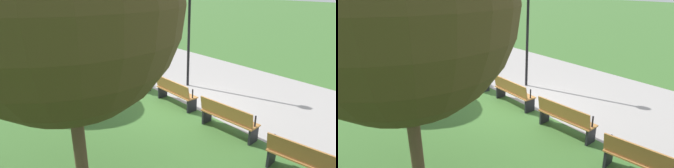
{
  "view_description": "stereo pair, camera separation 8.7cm",
  "coord_description": "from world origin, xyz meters",
  "views": [
    {
      "loc": [
        6.83,
        -5.66,
        3.88
      ],
      "look_at": [
        -0.0,
        -0.36,
        0.8
      ],
      "focal_mm": 30.42,
      "sensor_mm": 36.0,
      "label": 1
    },
    {
      "loc": [
        6.89,
        -5.59,
        3.88
      ],
      "look_at": [
        -0.0,
        -0.36,
        0.8
      ],
      "focal_mm": 30.42,
      "sensor_mm": 36.0,
      "label": 2
    }
  ],
  "objects": [
    {
      "name": "path_paving",
      "position": [
        0.0,
        2.91,
        0.0
      ],
      "size": [
        28.52,
        5.34,
        0.01
      ],
      "primitive_type": "cube",
      "color": "#A39E99",
      "rests_on": "ground"
    },
    {
      "name": "bench_0",
      "position": [
        -7.03,
        -0.87,
        0.47
      ],
      "size": [
        1.73,
        0.83,
        0.89
      ],
      "rotation": [
        0.0,
        0.0,
        -0.23
      ],
      "color": "#B27538",
      "rests_on": "ground"
    },
    {
      "name": "lamp_post",
      "position": [
        -1.18,
        1.56,
        2.92
      ],
      "size": [
        0.32,
        0.32,
        4.22
      ],
      "color": "black",
      "rests_on": "ground"
    },
    {
      "name": "person_seated",
      "position": [
        -2.43,
        -0.01,
        0.64
      ],
      "size": [
        0.35,
        0.54,
        1.2
      ],
      "rotation": [
        0.0,
        0.0,
        -0.08
      ],
      "color": "black",
      "rests_on": "ground"
    },
    {
      "name": "ground_plane",
      "position": [
        0.0,
        0.0,
        0.0
      ],
      "size": [
        120.0,
        120.0,
        0.0
      ],
      "primitive_type": "plane",
      "color": "#3D6B2D"
    },
    {
      "name": "bench_1",
      "position": [
        -4.71,
        -0.42,
        0.47
      ],
      "size": [
        1.71,
        0.72,
        0.89
      ],
      "rotation": [
        0.0,
        0.0,
        -0.15
      ],
      "color": "#B27538",
      "rests_on": "ground"
    },
    {
      "name": "bench_3",
      "position": [
        -0.0,
        -0.07,
        0.47
      ],
      "size": [
        1.66,
        0.47,
        0.89
      ],
      "color": "#B27538",
      "rests_on": "ground"
    },
    {
      "name": "bench_5",
      "position": [
        4.71,
        -0.42,
        0.47
      ],
      "size": [
        1.71,
        0.72,
        0.89
      ],
      "rotation": [
        0.0,
        0.0,
        0.15
      ],
      "color": "#B27538",
      "rests_on": "ground"
    },
    {
      "name": "tree_4",
      "position": [
        2.07,
        -4.1,
        3.56
      ],
      "size": [
        3.98,
        3.98,
        5.55
      ],
      "color": "brown",
      "rests_on": "ground"
    },
    {
      "name": "bench_2",
      "position": [
        -2.36,
        -0.16,
        0.47
      ],
      "size": [
        1.69,
        0.6,
        0.89
      ],
      "rotation": [
        0.0,
        0.0,
        -0.08
      ],
      "color": "#B27538",
      "rests_on": "ground"
    },
    {
      "name": "bench_4",
      "position": [
        2.36,
        -0.16,
        0.47
      ],
      "size": [
        1.69,
        0.6,
        0.89
      ],
      "rotation": [
        0.0,
        0.0,
        0.08
      ],
      "color": "#B27538",
      "rests_on": "ground"
    },
    {
      "name": "trash_bin",
      "position": [
        -8.56,
        -1.06,
        0.47
      ],
      "size": [
        0.44,
        0.44,
        0.93
      ],
      "primitive_type": "cylinder",
      "color": "#2D512D",
      "rests_on": "ground"
    }
  ]
}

